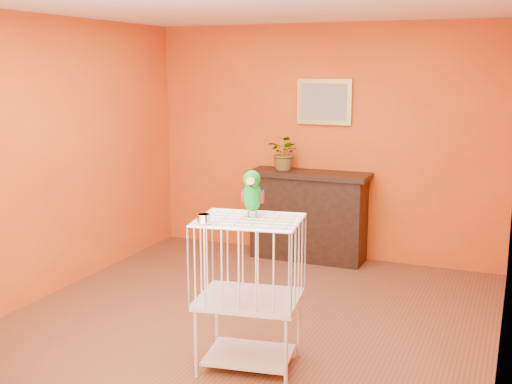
% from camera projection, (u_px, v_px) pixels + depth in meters
% --- Properties ---
extents(ground, '(4.50, 4.50, 0.00)m').
position_uv_depth(ground, '(243.00, 325.00, 5.38)').
color(ground, brown).
rests_on(ground, ground).
extents(room_shell, '(4.50, 4.50, 4.50)m').
position_uv_depth(room_shell, '(243.00, 137.00, 5.08)').
color(room_shell, '#CB5913').
rests_on(room_shell, ground).
extents(console_cabinet, '(1.34, 0.48, 0.99)m').
position_uv_depth(console_cabinet, '(308.00, 216.00, 7.15)').
color(console_cabinet, black).
rests_on(console_cabinet, ground).
extents(potted_plant, '(0.46, 0.49, 0.31)m').
position_uv_depth(potted_plant, '(286.00, 156.00, 7.16)').
color(potted_plant, '#26722D').
rests_on(potted_plant, console_cabinet).
extents(framed_picture, '(0.62, 0.04, 0.50)m').
position_uv_depth(framed_picture, '(324.00, 102.00, 7.06)').
color(framed_picture, gold).
rests_on(framed_picture, room_shell).
extents(birdcage, '(0.78, 0.65, 1.09)m').
position_uv_depth(birdcage, '(249.00, 292.00, 4.53)').
color(birdcage, silver).
rests_on(birdcage, ground).
extents(feed_cup, '(0.09, 0.09, 0.06)m').
position_uv_depth(feed_cup, '(204.00, 219.00, 4.30)').
color(feed_cup, silver).
rests_on(feed_cup, birdcage).
extents(parrot, '(0.18, 0.31, 0.34)m').
position_uv_depth(parrot, '(252.00, 193.00, 4.46)').
color(parrot, '#59544C').
rests_on(parrot, birdcage).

